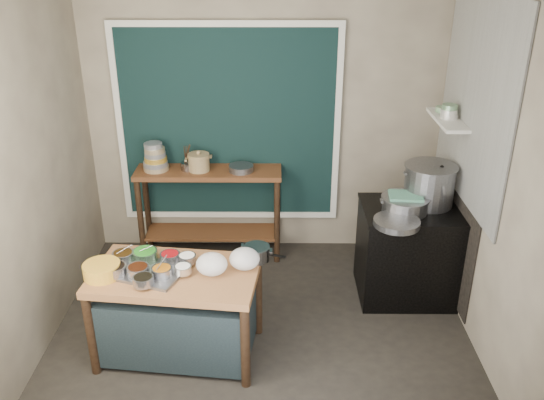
{
  "coord_description": "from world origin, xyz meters",
  "views": [
    {
      "loc": [
        0.12,
        -4.02,
        3.08
      ],
      "look_at": [
        0.09,
        0.25,
        1.1
      ],
      "focal_mm": 38.0,
      "sensor_mm": 36.0,
      "label": 1
    }
  ],
  "objects_px": {
    "back_counter": "(210,213)",
    "condiment_tray": "(148,272)",
    "saucepan": "(257,253)",
    "yellow_basin": "(102,270)",
    "steamer": "(405,204)",
    "utensil_cup": "(187,166)",
    "ceramic_crock": "(199,163)",
    "stock_pot": "(429,185)",
    "stove_block": "(410,253)",
    "prep_table": "(178,313)"
  },
  "relations": [
    {
      "from": "condiment_tray",
      "to": "yellow_basin",
      "type": "xyz_separation_m",
      "value": [
        -0.33,
        -0.05,
        0.04
      ]
    },
    {
      "from": "prep_table",
      "to": "back_counter",
      "type": "relative_size",
      "value": 0.86
    },
    {
      "from": "prep_table",
      "to": "ceramic_crock",
      "type": "bearing_deg",
      "value": 96.37
    },
    {
      "from": "back_counter",
      "to": "yellow_basin",
      "type": "relative_size",
      "value": 5.24
    },
    {
      "from": "condiment_tray",
      "to": "stove_block",
      "type": "bearing_deg",
      "value": 21.6
    },
    {
      "from": "yellow_basin",
      "to": "stock_pot",
      "type": "height_order",
      "value": "stock_pot"
    },
    {
      "from": "stock_pot",
      "to": "steamer",
      "type": "bearing_deg",
      "value": -146.57
    },
    {
      "from": "stove_block",
      "to": "stock_pot",
      "type": "height_order",
      "value": "stock_pot"
    },
    {
      "from": "utensil_cup",
      "to": "ceramic_crock",
      "type": "height_order",
      "value": "ceramic_crock"
    },
    {
      "from": "utensil_cup",
      "to": "steamer",
      "type": "distance_m",
      "value": 2.15
    },
    {
      "from": "back_counter",
      "to": "prep_table",
      "type": "bearing_deg",
      "value": -93.34
    },
    {
      "from": "ceramic_crock",
      "to": "stove_block",
      "type": "bearing_deg",
      "value": -19.82
    },
    {
      "from": "ceramic_crock",
      "to": "saucepan",
      "type": "bearing_deg",
      "value": -66.19
    },
    {
      "from": "saucepan",
      "to": "utensil_cup",
      "type": "height_order",
      "value": "utensil_cup"
    },
    {
      "from": "stove_block",
      "to": "utensil_cup",
      "type": "relative_size",
      "value": 6.83
    },
    {
      "from": "back_counter",
      "to": "condiment_tray",
      "type": "relative_size",
      "value": 2.78
    },
    {
      "from": "stove_block",
      "to": "yellow_basin",
      "type": "distance_m",
      "value": 2.71
    },
    {
      "from": "stock_pot",
      "to": "steamer",
      "type": "xyz_separation_m",
      "value": [
        -0.23,
        -0.16,
        -0.12
      ]
    },
    {
      "from": "condiment_tray",
      "to": "yellow_basin",
      "type": "bearing_deg",
      "value": -172.22
    },
    {
      "from": "yellow_basin",
      "to": "utensil_cup",
      "type": "height_order",
      "value": "utensil_cup"
    },
    {
      "from": "utensil_cup",
      "to": "ceramic_crock",
      "type": "bearing_deg",
      "value": -8.18
    },
    {
      "from": "stove_block",
      "to": "ceramic_crock",
      "type": "height_order",
      "value": "ceramic_crock"
    },
    {
      "from": "condiment_tray",
      "to": "stock_pot",
      "type": "relative_size",
      "value": 1.11
    },
    {
      "from": "yellow_basin",
      "to": "saucepan",
      "type": "relative_size",
      "value": 1.28
    },
    {
      "from": "yellow_basin",
      "to": "steamer",
      "type": "relative_size",
      "value": 0.65
    },
    {
      "from": "utensil_cup",
      "to": "condiment_tray",
      "type": "bearing_deg",
      "value": -93.02
    },
    {
      "from": "back_counter",
      "to": "condiment_tray",
      "type": "distance_m",
      "value": 1.65
    },
    {
      "from": "back_counter",
      "to": "utensil_cup",
      "type": "bearing_deg",
      "value": 179.03
    },
    {
      "from": "prep_table",
      "to": "condiment_tray",
      "type": "xyz_separation_m",
      "value": [
        -0.2,
        -0.02,
        0.39
      ]
    },
    {
      "from": "prep_table",
      "to": "saucepan",
      "type": "bearing_deg",
      "value": 23.25
    },
    {
      "from": "prep_table",
      "to": "stock_pot",
      "type": "xyz_separation_m",
      "value": [
        2.12,
        0.95,
        0.69
      ]
    },
    {
      "from": "back_counter",
      "to": "saucepan",
      "type": "height_order",
      "value": "back_counter"
    },
    {
      "from": "back_counter",
      "to": "yellow_basin",
      "type": "height_order",
      "value": "back_counter"
    },
    {
      "from": "yellow_basin",
      "to": "steamer",
      "type": "bearing_deg",
      "value": 19.62
    },
    {
      "from": "prep_table",
      "to": "steamer",
      "type": "bearing_deg",
      "value": 29.49
    },
    {
      "from": "prep_table",
      "to": "utensil_cup",
      "type": "height_order",
      "value": "utensil_cup"
    },
    {
      "from": "prep_table",
      "to": "back_counter",
      "type": "xyz_separation_m",
      "value": [
        0.09,
        1.58,
        0.1
      ]
    },
    {
      "from": "back_counter",
      "to": "saucepan",
      "type": "bearing_deg",
      "value": -69.49
    },
    {
      "from": "ceramic_crock",
      "to": "stock_pot",
      "type": "relative_size",
      "value": 0.48
    },
    {
      "from": "yellow_basin",
      "to": "stock_pot",
      "type": "xyz_separation_m",
      "value": [
        2.65,
        1.02,
        0.26
      ]
    },
    {
      "from": "utensil_cup",
      "to": "stock_pot",
      "type": "relative_size",
      "value": 0.28
    },
    {
      "from": "saucepan",
      "to": "yellow_basin",
      "type": "bearing_deg",
      "value": -148.07
    },
    {
      "from": "yellow_basin",
      "to": "saucepan",
      "type": "height_order",
      "value": "saucepan"
    },
    {
      "from": "prep_table",
      "to": "stock_pot",
      "type": "bearing_deg",
      "value": 30.75
    },
    {
      "from": "prep_table",
      "to": "stock_pot",
      "type": "distance_m",
      "value": 2.43
    },
    {
      "from": "back_counter",
      "to": "stock_pot",
      "type": "xyz_separation_m",
      "value": [
        2.03,
        -0.63,
        0.59
      ]
    },
    {
      "from": "prep_table",
      "to": "stock_pot",
      "type": "height_order",
      "value": "stock_pot"
    },
    {
      "from": "prep_table",
      "to": "stove_block",
      "type": "bearing_deg",
      "value": 29.64
    },
    {
      "from": "prep_table",
      "to": "steamer",
      "type": "distance_m",
      "value": 2.13
    },
    {
      "from": "condiment_tray",
      "to": "utensil_cup",
      "type": "relative_size",
      "value": 3.95
    }
  ]
}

